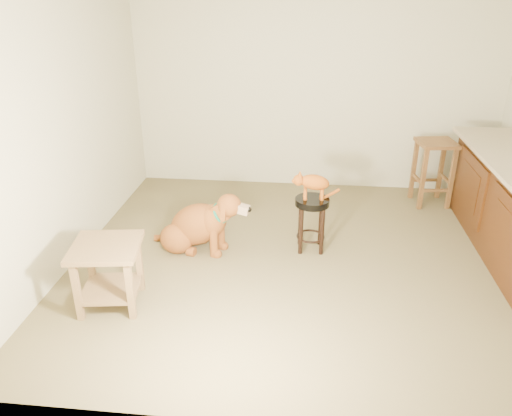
# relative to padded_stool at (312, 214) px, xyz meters

# --- Properties ---
(floor) EXTENTS (4.50, 4.00, 0.01)m
(floor) POSITION_rel_padded_stool_xyz_m (0.00, -0.23, -0.39)
(floor) COLOR brown
(floor) RESTS_ON ground
(room_shell) EXTENTS (4.54, 4.04, 2.62)m
(room_shell) POSITION_rel_padded_stool_xyz_m (0.00, -0.23, 1.29)
(room_shell) COLOR #BFBB99
(room_shell) RESTS_ON ground
(padded_stool) EXTENTS (0.33, 0.33, 0.55)m
(padded_stool) POSITION_rel_padded_stool_xyz_m (0.00, 0.00, 0.00)
(padded_stool) COLOR black
(padded_stool) RESTS_ON ground
(wood_stool) EXTENTS (0.47, 0.47, 0.77)m
(wood_stool) POSITION_rel_padded_stool_xyz_m (1.41, 1.30, 0.02)
(wood_stool) COLOR brown
(wood_stool) RESTS_ON ground
(side_table) EXTENTS (0.60, 0.60, 0.55)m
(side_table) POSITION_rel_padded_stool_xyz_m (-1.63, -1.11, -0.02)
(side_table) COLOR brown
(side_table) RESTS_ON ground
(golden_retriever) EXTENTS (1.04, 0.59, 0.68)m
(golden_retriever) POSITION_rel_padded_stool_xyz_m (-1.11, -0.12, -0.13)
(golden_retriever) COLOR brown
(golden_retriever) RESTS_ON ground
(tabby_kitten) EXTENTS (0.47, 0.19, 0.30)m
(tabby_kitten) POSITION_rel_padded_stool_xyz_m (-0.01, 0.00, 0.32)
(tabby_kitten) COLOR #8C400E
(tabby_kitten) RESTS_ON padded_stool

